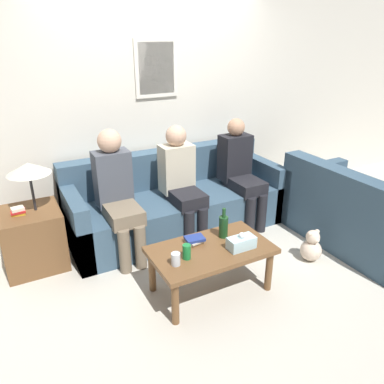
# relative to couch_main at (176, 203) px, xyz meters

# --- Properties ---
(ground_plane) EXTENTS (16.00, 16.00, 0.00)m
(ground_plane) POSITION_rel_couch_main_xyz_m (0.00, -0.51, -0.30)
(ground_plane) COLOR beige
(wall_back) EXTENTS (9.00, 0.08, 2.60)m
(wall_back) POSITION_rel_couch_main_xyz_m (0.00, 0.46, 1.00)
(wall_back) COLOR silver
(wall_back) RESTS_ON ground_plane
(couch_main) EXTENTS (2.35, 0.87, 0.84)m
(couch_main) POSITION_rel_couch_main_xyz_m (0.00, 0.00, 0.00)
(couch_main) COLOR #385166
(couch_main) RESTS_ON ground_plane
(couch_side) EXTENTS (0.87, 1.51, 0.84)m
(couch_side) POSITION_rel_couch_main_xyz_m (1.51, -1.19, 0.00)
(couch_side) COLOR #385166
(couch_side) RESTS_ON ground_plane
(coffee_table) EXTENTS (1.00, 0.57, 0.41)m
(coffee_table) POSITION_rel_couch_main_xyz_m (-0.23, -1.15, 0.06)
(coffee_table) COLOR brown
(coffee_table) RESTS_ON ground_plane
(side_table_with_lamp) EXTENTS (0.53, 0.53, 1.02)m
(side_table_with_lamp) POSITION_rel_couch_main_xyz_m (-1.49, -0.05, 0.04)
(side_table_with_lamp) COLOR brown
(side_table_with_lamp) RESTS_ON ground_plane
(wine_bottle) EXTENTS (0.08, 0.08, 0.27)m
(wine_bottle) POSITION_rel_couch_main_xyz_m (-0.04, -1.04, 0.22)
(wine_bottle) COLOR #19421E
(wine_bottle) RESTS_ON coffee_table
(drinking_glass) EXTENTS (0.07, 0.07, 0.10)m
(drinking_glass) POSITION_rel_couch_main_xyz_m (-0.59, -1.23, 0.17)
(drinking_glass) COLOR silver
(drinking_glass) RESTS_ON coffee_table
(book_stack) EXTENTS (0.17, 0.14, 0.05)m
(book_stack) POSITION_rel_couch_main_xyz_m (-0.31, -1.02, 0.15)
(book_stack) COLOR beige
(book_stack) RESTS_ON coffee_table
(soda_can) EXTENTS (0.07, 0.07, 0.12)m
(soda_can) POSITION_rel_couch_main_xyz_m (-0.47, -1.19, 0.18)
(soda_can) COLOR #197A38
(soda_can) RESTS_ON coffee_table
(tissue_box) EXTENTS (0.23, 0.12, 0.15)m
(tissue_box) POSITION_rel_couch_main_xyz_m (-0.01, -1.27, 0.17)
(tissue_box) COLOR silver
(tissue_box) RESTS_ON coffee_table
(person_left) EXTENTS (0.34, 0.64, 1.24)m
(person_left) POSITION_rel_couch_main_xyz_m (-0.71, -0.20, 0.37)
(person_left) COLOR #756651
(person_left) RESTS_ON ground_plane
(person_middle) EXTENTS (0.34, 0.59, 1.19)m
(person_middle) POSITION_rel_couch_main_xyz_m (-0.02, -0.18, 0.35)
(person_middle) COLOR black
(person_middle) RESTS_ON ground_plane
(person_right) EXTENTS (0.34, 0.61, 1.19)m
(person_right) POSITION_rel_couch_main_xyz_m (0.72, -0.18, 0.34)
(person_right) COLOR black
(person_right) RESTS_ON ground_plane
(teddy_bear) EXTENTS (0.21, 0.21, 0.32)m
(teddy_bear) POSITION_rel_couch_main_xyz_m (0.87, -1.21, -0.16)
(teddy_bear) COLOR beige
(teddy_bear) RESTS_ON ground_plane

